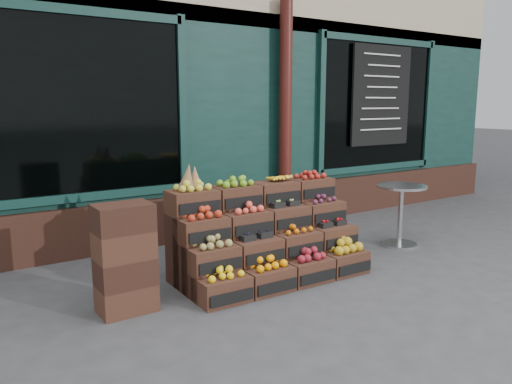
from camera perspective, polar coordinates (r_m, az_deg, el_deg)
ground at (r=5.12m, az=6.32°, el=-10.34°), size 60.00×60.00×0.00m
shop_facade at (r=9.32m, az=-14.57°, el=13.59°), size 12.00×6.24×4.80m
crate_display at (r=5.23m, az=1.06°, el=-5.53°), size 1.96×0.99×1.22m
spare_crates at (r=4.44m, az=-14.76°, el=-7.37°), size 0.48×0.33×0.95m
bistro_table at (r=6.52m, az=16.19°, el=-1.77°), size 0.62×0.62×0.78m
shopkeeper at (r=6.56m, az=-23.49°, el=1.90°), size 0.81×0.70×1.88m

